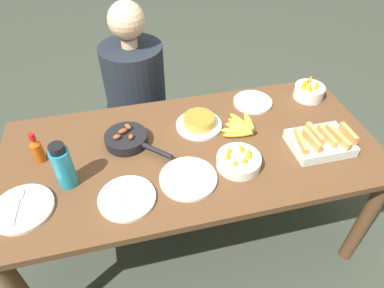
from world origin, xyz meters
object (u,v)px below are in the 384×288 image
object	(u,v)px
fruit_bowl_mango	(239,161)
fruit_bowl_citrus	(309,91)
melon_tray	(321,142)
banana_bunch	(242,128)
empty_plate_near_front	(188,178)
hot_sauce_bottle	(37,149)
empty_plate_far_right	(127,198)
frittata_plate_center	(199,122)
empty_plate_mid_edge	(253,102)
water_bottle	(63,166)
skillet	(127,139)
empty_plate_far_left	(23,209)
person_figure	(138,109)

from	to	relation	value
fruit_bowl_mango	fruit_bowl_citrus	distance (m)	0.70
melon_tray	fruit_bowl_mango	bearing A→B (deg)	-176.94
banana_bunch	empty_plate_near_front	xyz separation A→B (m)	(-0.34, -0.26, -0.01)
hot_sauce_bottle	banana_bunch	bearing A→B (deg)	-1.25
banana_bunch	empty_plate_far_right	distance (m)	0.68
frittata_plate_center	empty_plate_mid_edge	world-z (taller)	frittata_plate_center
water_bottle	melon_tray	bearing A→B (deg)	-2.50
melon_tray	skillet	xyz separation A→B (m)	(-0.89, 0.24, -0.01)
empty_plate_mid_edge	melon_tray	bearing A→B (deg)	-66.25
empty_plate_near_front	fruit_bowl_citrus	world-z (taller)	fruit_bowl_citrus
empty_plate_far_left	melon_tray	bearing A→B (deg)	2.17
water_bottle	empty_plate_far_right	bearing A→B (deg)	-32.48
empty_plate_far_right	fruit_bowl_citrus	distance (m)	1.18
melon_tray	fruit_bowl_citrus	size ratio (longest dim) A/B	1.69
banana_bunch	empty_plate_far_right	size ratio (longest dim) A/B	0.82
melon_tray	empty_plate_far_right	xyz separation A→B (m)	(-0.93, -0.10, -0.03)
water_bottle	person_figure	size ratio (longest dim) A/B	0.19
empty_plate_mid_edge	hot_sauce_bottle	distance (m)	1.13
melon_tray	empty_plate_mid_edge	world-z (taller)	melon_tray
skillet	water_bottle	distance (m)	0.34
empty_plate_mid_edge	empty_plate_far_left	bearing A→B (deg)	-158.33
skillet	person_figure	xyz separation A→B (m)	(0.10, 0.59, -0.26)
empty_plate_mid_edge	empty_plate_near_front	bearing A→B (deg)	-135.94
banana_bunch	empty_plate_near_front	world-z (taller)	banana_bunch
melon_tray	skillet	distance (m)	0.92
fruit_bowl_citrus	empty_plate_mid_edge	bearing A→B (deg)	176.67
empty_plate_near_front	person_figure	bearing A→B (deg)	98.49
melon_tray	person_figure	bearing A→B (deg)	133.50
banana_bunch	water_bottle	xyz separation A→B (m)	(-0.84, -0.16, 0.09)
fruit_bowl_mango	fruit_bowl_citrus	bearing A→B (deg)	36.34
person_figure	fruit_bowl_mango	bearing A→B (deg)	-66.48
empty_plate_near_front	melon_tray	bearing A→B (deg)	4.59
banana_bunch	person_figure	bearing A→B (deg)	126.93
empty_plate_near_front	fruit_bowl_citrus	size ratio (longest dim) A/B	1.52
empty_plate_mid_edge	fruit_bowl_citrus	xyz separation A→B (m)	(0.32, -0.02, 0.03)
empty_plate_far_left	person_figure	xyz separation A→B (m)	(0.55, 0.88, -0.24)
banana_bunch	fruit_bowl_mango	xyz separation A→B (m)	(-0.10, -0.23, 0.01)
empty_plate_far_left	empty_plate_mid_edge	world-z (taller)	same
empty_plate_far_right	water_bottle	size ratio (longest dim) A/B	1.08
fruit_bowl_mango	water_bottle	distance (m)	0.75
melon_tray	banana_bunch	bearing A→B (deg)	147.17
skillet	empty_plate_far_left	xyz separation A→B (m)	(-0.45, -0.29, -0.02)
fruit_bowl_mango	person_figure	distance (m)	0.97
empty_plate_far_right	empty_plate_mid_edge	xyz separation A→B (m)	(0.75, 0.51, 0.00)
melon_tray	hot_sauce_bottle	world-z (taller)	hot_sauce_bottle
melon_tray	empty_plate_near_front	distance (m)	0.66
skillet	frittata_plate_center	world-z (taller)	skillet
empty_plate_far_right	hot_sauce_bottle	distance (m)	0.49
empty_plate_mid_edge	water_bottle	bearing A→B (deg)	-159.89
skillet	fruit_bowl_citrus	size ratio (longest dim) A/B	1.79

